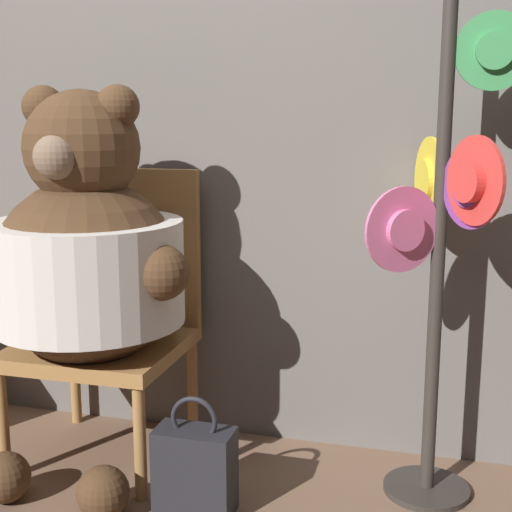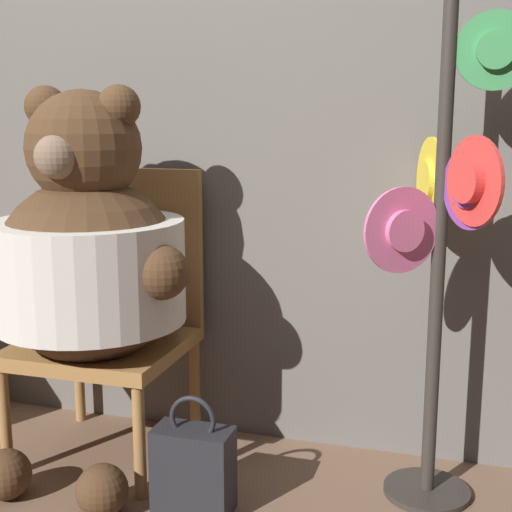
{
  "view_description": "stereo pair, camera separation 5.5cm",
  "coord_description": "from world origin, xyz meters",
  "px_view_note": "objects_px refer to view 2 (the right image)",
  "views": [
    {
      "loc": [
        0.97,
        -1.88,
        1.22
      ],
      "look_at": [
        0.38,
        0.27,
        0.77
      ],
      "focal_mm": 50.0,
      "sensor_mm": 36.0,
      "label": 1
    },
    {
      "loc": [
        1.03,
        -1.87,
        1.22
      ],
      "look_at": [
        0.38,
        0.27,
        0.77
      ],
      "focal_mm": 50.0,
      "sensor_mm": 36.0,
      "label": 2
    }
  ],
  "objects_px": {
    "chair": "(116,309)",
    "handbag_on_ground": "(193,468)",
    "teddy_bear": "(88,259)",
    "hat_display_rack": "(444,239)"
  },
  "relations": [
    {
      "from": "chair",
      "to": "handbag_on_ground",
      "type": "height_order",
      "value": "chair"
    },
    {
      "from": "hat_display_rack",
      "to": "handbag_on_ground",
      "type": "distance_m",
      "value": 1.04
    },
    {
      "from": "chair",
      "to": "hat_display_rack",
      "type": "bearing_deg",
      "value": -3.7
    },
    {
      "from": "chair",
      "to": "hat_display_rack",
      "type": "xyz_separation_m",
      "value": [
        1.15,
        -0.07,
        0.33
      ]
    },
    {
      "from": "hat_display_rack",
      "to": "handbag_on_ground",
      "type": "xyz_separation_m",
      "value": [
        -0.71,
        -0.29,
        -0.71
      ]
    },
    {
      "from": "chair",
      "to": "handbag_on_ground",
      "type": "relative_size",
      "value": 2.69
    },
    {
      "from": "chair",
      "to": "handbag_on_ground",
      "type": "bearing_deg",
      "value": -39.32
    },
    {
      "from": "hat_display_rack",
      "to": "handbag_on_ground",
      "type": "height_order",
      "value": "hat_display_rack"
    },
    {
      "from": "teddy_bear",
      "to": "handbag_on_ground",
      "type": "distance_m",
      "value": 0.76
    },
    {
      "from": "chair",
      "to": "teddy_bear",
      "type": "distance_m",
      "value": 0.3
    }
  ]
}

